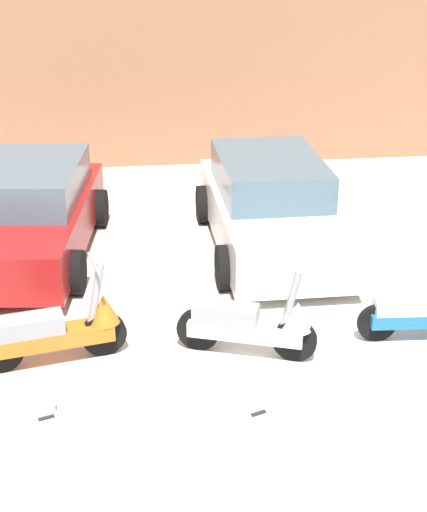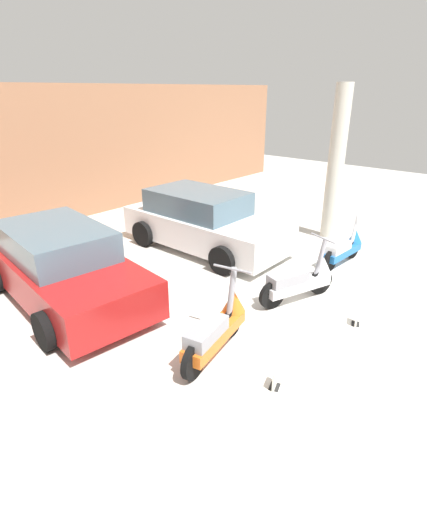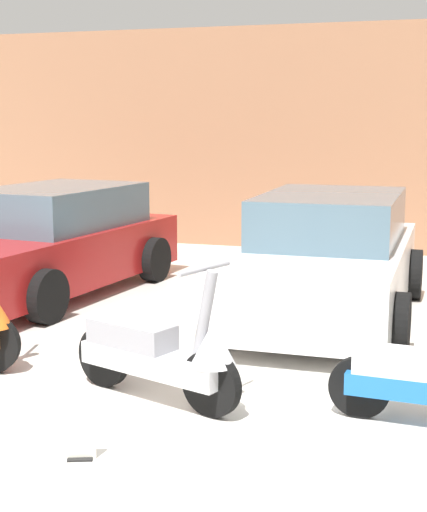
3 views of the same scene
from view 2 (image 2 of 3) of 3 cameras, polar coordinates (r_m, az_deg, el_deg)
ground_plane at (r=6.62m, az=18.23°, el=-9.94°), size 28.00×28.00×0.00m
wall_back at (r=11.67m, az=-21.87°, el=13.05°), size 19.60×0.12×3.59m
scooter_front_left at (r=5.62m, az=0.57°, el=-10.09°), size 1.61×0.69×1.13m
scooter_front_right at (r=7.11m, az=12.38°, el=-3.31°), size 1.51×0.79×1.10m
scooter_front_center at (r=8.87m, az=18.19°, el=1.16°), size 1.44×0.52×1.01m
car_rear_left at (r=7.36m, az=-20.71°, el=-1.38°), size 2.19×3.99×1.30m
car_rear_center at (r=9.21m, az=-1.45°, el=4.96°), size 1.91×3.91×1.33m
placard_near_left_scooter at (r=5.24m, az=8.78°, el=-17.07°), size 0.20×0.17×0.26m
placard_near_right_scooter at (r=6.75m, az=19.73°, el=-8.34°), size 0.20×0.17×0.26m
support_column_side at (r=10.04m, az=17.08°, el=12.32°), size 0.38×0.38×3.59m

